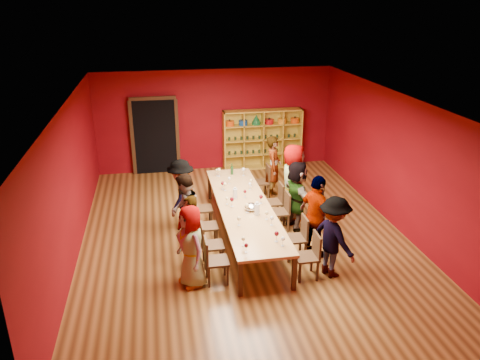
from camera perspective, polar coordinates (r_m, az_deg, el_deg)
name	(u,v)px	position (r m, az deg, el deg)	size (l,w,h in m)	color
room_shell	(244,172)	(9.82, 0.52, 0.93)	(7.10, 9.10, 3.04)	#573517
tasting_table	(244,207)	(10.13, 0.51, -3.31)	(1.10, 4.50, 0.75)	#A77B45
doorway	(155,136)	(13.99, -10.31, 5.30)	(1.40, 0.17, 2.30)	black
shelving_unit	(262,136)	(14.27, 2.71, 5.37)	(2.40, 0.40, 1.80)	gold
chair_person_left_0	(212,258)	(8.66, -3.38, -9.51)	(0.42, 0.42, 0.89)	black
person_left_0	(191,246)	(8.49, -5.96, -8.06)	(0.76, 0.42, 1.57)	silver
chair_person_left_1	(208,243)	(9.17, -3.86, -7.62)	(0.42, 0.42, 0.89)	black
person_left_1	(190,233)	(9.02, -6.07, -6.40)	(0.54, 0.40, 1.49)	#CC8994
chair_person_left_2	(204,224)	(9.89, -4.44, -5.34)	(0.42, 0.42, 0.89)	black
person_left_2	(185,212)	(9.72, -6.75, -3.85)	(0.79, 0.43, 1.62)	#4E4D53
chair_person_left_3	(199,206)	(10.68, -4.97, -3.22)	(0.42, 0.42, 0.89)	black
person_left_3	(181,195)	(10.53, -7.16, -1.79)	(1.05, 0.44, 1.63)	#D28D99
chair_person_right_0	(311,253)	(8.89, 8.61, -8.84)	(0.42, 0.42, 0.89)	black
person_right_0	(334,237)	(8.89, 11.36, -6.83)	(1.03, 0.43, 1.60)	silver
chair_person_right_1	(299,235)	(9.49, 7.21, -6.69)	(0.42, 0.42, 0.89)	black
person_right_1	(316,217)	(9.42, 9.30, -4.48)	(1.02, 0.46, 1.74)	#5A88BA
chair_person_right_2	(282,209)	(10.55, 5.20, -3.56)	(0.42, 0.42, 0.89)	black
person_right_2	(297,195)	(10.51, 6.96, -1.88)	(1.50, 0.43, 1.61)	#47484C
chair_person_right_3	(276,199)	(11.03, 4.45, -2.38)	(0.42, 0.42, 0.89)	black
person_right_3	(293,182)	(10.97, 6.49, -0.25)	(0.89, 0.49, 1.82)	#131A35
chair_person_right_4	(264,180)	(12.19, 2.90, 0.05)	(0.42, 0.42, 0.89)	black
person_right_4	(273,167)	(12.13, 4.10, 1.59)	(0.60, 0.44, 1.66)	#5B7DBC
wine_glass_0	(250,184)	(10.85, 1.21, -0.54)	(0.07, 0.07, 0.18)	silver
wine_glass_1	(272,219)	(9.19, 3.90, -4.71)	(0.08, 0.08, 0.20)	silver
wine_glass_2	(251,181)	(11.04, 1.35, -0.12)	(0.07, 0.07, 0.18)	silver
wine_glass_3	(217,171)	(11.68, -2.83, 1.13)	(0.08, 0.08, 0.19)	silver
wine_glass_4	(246,246)	(8.26, 0.76, -8.03)	(0.07, 0.07, 0.18)	silver
wine_glass_5	(283,239)	(8.49, 5.25, -7.19)	(0.08, 0.08, 0.19)	silver
wine_glass_6	(244,170)	(11.68, 0.43, 1.25)	(0.09, 0.09, 0.21)	silver
wine_glass_7	(247,206)	(9.69, 0.88, -3.17)	(0.09, 0.09, 0.21)	silver
wine_glass_8	(261,197)	(10.12, 2.57, -2.10)	(0.08, 0.08, 0.21)	silver
wine_glass_9	(245,192)	(10.43, 0.60, -1.46)	(0.07, 0.07, 0.18)	silver
wine_glass_10	(227,199)	(10.08, -1.60, -2.33)	(0.07, 0.07, 0.18)	silver
wine_glass_11	(219,170)	(11.64, -2.59, 1.18)	(0.09, 0.09, 0.22)	silver
wine_glass_12	(225,185)	(10.79, -1.84, -0.57)	(0.08, 0.08, 0.20)	silver
wine_glass_13	(239,219)	(9.17, -0.13, -4.76)	(0.08, 0.08, 0.20)	silver
wine_glass_14	(277,234)	(8.61, 4.48, -6.59)	(0.09, 0.09, 0.21)	silver
wine_glass_15	(229,179)	(11.18, -1.33, 0.15)	(0.07, 0.07, 0.18)	silver
wine_glass_16	(232,200)	(9.96, -1.00, -2.43)	(0.09, 0.09, 0.22)	silver
wine_glass_17	(243,239)	(8.46, 0.41, -7.22)	(0.08, 0.08, 0.19)	silver
wine_glass_18	(223,184)	(10.86, -2.13, -0.44)	(0.08, 0.08, 0.20)	silver
wine_glass_19	(267,213)	(9.42, 3.27, -4.07)	(0.08, 0.08, 0.19)	silver
spittoon_bowl	(251,207)	(9.85, 1.39, -3.30)	(0.30, 0.30, 0.16)	silver
carafe_a	(235,193)	(10.38, -0.61, -1.64)	(0.13, 0.13, 0.26)	silver
carafe_b	(257,209)	(9.62, 2.08, -3.55)	(0.14, 0.14, 0.29)	silver
wine_bottle	(232,170)	(11.78, -0.99, 1.19)	(0.08, 0.08, 0.29)	#133617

